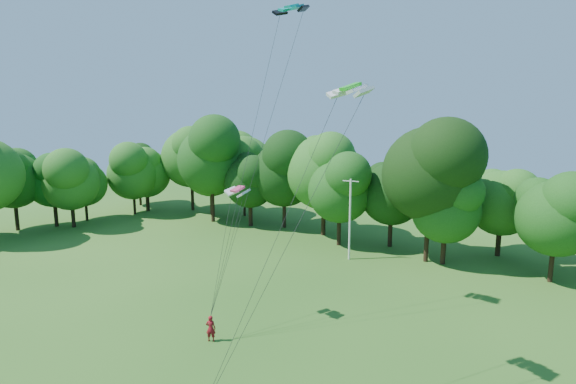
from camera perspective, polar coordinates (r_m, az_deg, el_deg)
The scene contains 8 objects.
utility_pole at distance 44.74m, azimuth 7.87°, elevation -3.36°, with size 1.62×0.29×8.11m.
kite_flyer_left at distance 30.16m, azimuth -9.78°, elevation -16.70°, with size 0.63×0.41×1.72m, color maroon.
kite_teal at distance 32.48m, azimuth 0.45°, elevation 22.56°, with size 2.46×1.18×0.46m.
kite_green at distance 22.43m, azimuth 7.94°, elevation 13.13°, with size 2.63×1.91×0.46m.
kite_pink at distance 30.46m, azimuth -6.43°, elevation 0.38°, with size 1.93×1.14×0.38m.
tree_back_west at distance 60.55m, azimuth -9.71°, elevation 4.56°, with size 9.84×9.84×14.32m.
tree_back_center at distance 44.89m, azimuth 17.63°, elevation 2.78°, with size 10.08×10.08×14.67m.
tree_flank_west at distance 64.74m, azimuth -27.72°, elevation 1.55°, with size 6.93×6.93×10.08m.
Camera 1 is at (14.44, -9.84, 14.18)m, focal length 28.00 mm.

